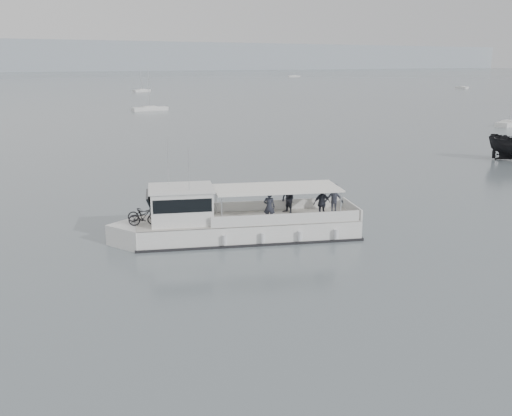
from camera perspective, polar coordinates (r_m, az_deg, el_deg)
ground at (r=28.42m, az=-5.47°, el=-4.69°), size 1400.00×1400.00×0.00m
tour_boat at (r=30.58m, az=-2.98°, el=-1.44°), size 13.18×7.34×5.65m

